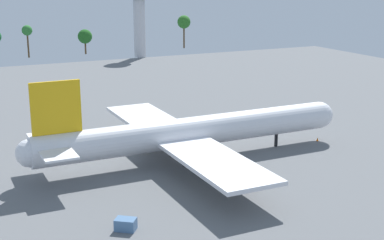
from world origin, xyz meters
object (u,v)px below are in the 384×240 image
at_px(cargo_container_fore, 126,224).
at_px(safety_cone_nose, 317,139).
at_px(control_tower, 139,15).
at_px(cargo_airplane, 190,133).

xyz_separation_m(cargo_container_fore, safety_cone_nose, (51.33, 23.00, -0.48)).
bearing_deg(control_tower, cargo_airplane, -106.51).
height_order(cargo_airplane, cargo_container_fore, cargo_airplane).
xyz_separation_m(cargo_airplane, cargo_container_fore, (-21.15, -23.68, -4.60)).
xyz_separation_m(cargo_container_fore, control_tower, (60.76, 157.32, 17.27)).
height_order(cargo_airplane, control_tower, control_tower).
bearing_deg(cargo_container_fore, cargo_airplane, 48.23).
xyz_separation_m(safety_cone_nose, control_tower, (9.43, 134.33, 17.75)).
bearing_deg(cargo_airplane, control_tower, 73.49).
distance_m(safety_cone_nose, control_tower, 135.82).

